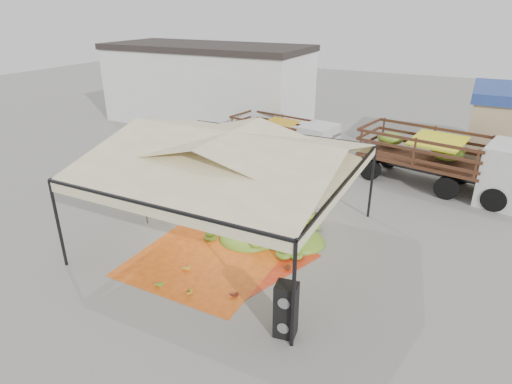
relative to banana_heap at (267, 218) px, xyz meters
The scene contains 17 objects.
ground 1.46m from the banana_heap, 130.12° to the right, with size 90.00×90.00×0.00m, color slate.
canopy_tent 3.07m from the banana_heap, 130.12° to the right, with size 8.10×8.10×4.00m.
building_white 17.06m from the banana_heap, 130.00° to the left, with size 14.30×6.30×5.40m.
tarp_left 3.03m from the banana_heap, 109.39° to the right, with size 4.52×4.30×0.01m, color orange.
tarp_right 2.07m from the banana_heap, 93.30° to the right, with size 3.94×4.14×0.01m, color #C94113.
banana_heap is the anchor object (origin of this frame).
hand_yellow_a 3.68m from the banana_heap, 110.07° to the right, with size 0.46×0.37×0.21m, color #B78524.
hand_yellow_b 4.56m from the banana_heap, 95.50° to the right, with size 0.45×0.37×0.20m, color #BB8D25.
hand_red_a 4.04m from the banana_heap, 78.38° to the right, with size 0.40×0.33×0.18m, color #551A13.
hand_red_b 2.57m from the banana_heap, 50.40° to the right, with size 0.44×0.36×0.20m, color #542513.
hand_green 4.78m from the banana_heap, 107.95° to the right, with size 0.40×0.33×0.18m, color #467518.
hanging_bunches 2.68m from the banana_heap, 104.95° to the right, with size 4.74×0.24×0.20m.
speaker_stack 5.52m from the banana_heap, 59.20° to the right, with size 0.62×0.56×1.54m.
banana_leaves 4.73m from the banana_heap, 166.75° to the right, with size 0.96×1.36×3.70m, color #1F671B, non-canonical shape.
vendor 2.37m from the banana_heap, 76.92° to the left, with size 0.55×0.36×1.51m, color gray.
truck_left 8.95m from the banana_heap, 108.44° to the left, with size 6.32×3.09×2.08m.
truck_right 9.39m from the banana_heap, 52.73° to the left, with size 7.86×4.05×2.57m.
Camera 1 is at (6.97, -11.79, 7.84)m, focal length 30.00 mm.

